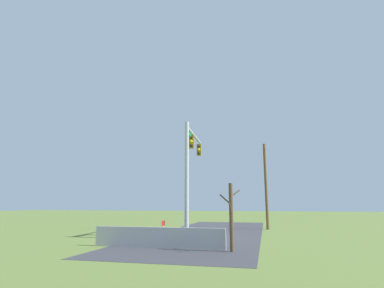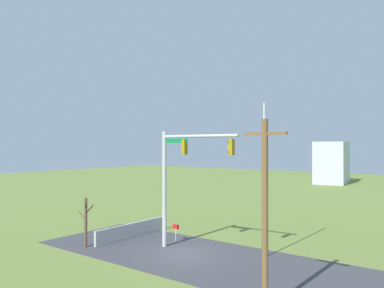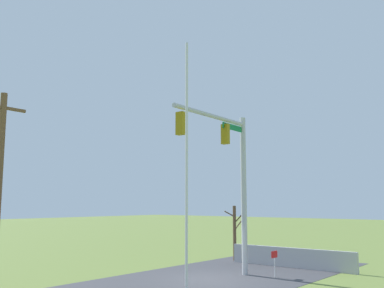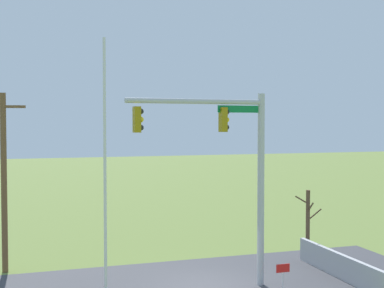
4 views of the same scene
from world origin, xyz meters
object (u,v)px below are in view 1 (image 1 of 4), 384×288
at_px(flagpole, 186,176).
at_px(open_sign, 163,226).
at_px(utility_pole, 266,184).
at_px(bare_tree, 231,216).
at_px(signal_mast, 191,161).

distance_m(flagpole, open_sign, 7.78).
xyz_separation_m(utility_pole, bare_tree, (14.08, -1.77, -2.40)).
bearing_deg(signal_mast, open_sign, -42.71).
relative_size(flagpole, open_sign, 7.73).
xyz_separation_m(bare_tree, open_sign, (-3.87, -4.81, -0.81)).
bearing_deg(signal_mast, utility_pole, 149.26).
height_order(signal_mast, bare_tree, signal_mast).
height_order(signal_mast, flagpole, flagpole).
xyz_separation_m(flagpole, utility_pole, (-3.43, 6.84, -0.60)).
height_order(utility_pole, bare_tree, utility_pole).
bearing_deg(flagpole, open_sign, 2.18).
xyz_separation_m(flagpole, bare_tree, (10.64, 5.07, -3.00)).
bearing_deg(utility_pole, bare_tree, -7.18).
xyz_separation_m(signal_mast, flagpole, (-5.23, -1.69, -0.56)).
height_order(signal_mast, open_sign, signal_mast).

